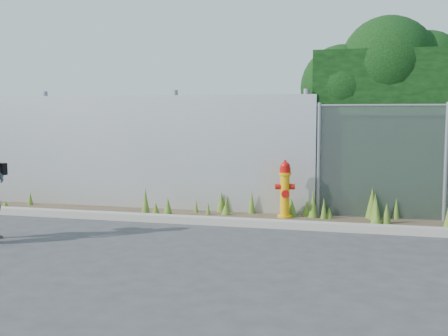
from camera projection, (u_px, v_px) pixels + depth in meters
name	position (u px, v px, depth m)	size (l,w,h in m)	color
ground	(220.00, 252.00, 7.54)	(80.00, 80.00, 0.00)	#38383B
curb	(247.00, 223.00, 9.27)	(16.00, 0.22, 0.12)	#9C978D
weed_strip	(266.00, 212.00, 9.85)	(16.00, 1.32, 0.55)	#483929
corrugated_fence	(100.00, 151.00, 11.13)	(8.50, 0.21, 2.30)	#B8BBC0
fire_hydrant	(285.00, 190.00, 9.90)	(0.35, 0.31, 1.04)	#DD9D0B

